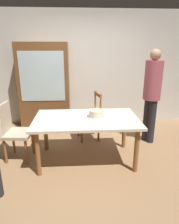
# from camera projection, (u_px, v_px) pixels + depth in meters

# --- Properties ---
(ground) EXTENTS (6.40, 6.40, 0.00)m
(ground) POSITION_uv_depth(u_px,v_px,m) (87.00, 159.00, 3.34)
(ground) COLOR #93704C
(back_wall) EXTENTS (6.40, 0.10, 2.60)m
(back_wall) POSITION_uv_depth(u_px,v_px,m) (83.00, 69.00, 4.69)
(back_wall) COLOR beige
(back_wall) RESTS_ON ground
(dining_table) EXTENTS (1.63, 0.97, 0.73)m
(dining_table) POSITION_uv_depth(u_px,v_px,m) (86.00, 123.00, 3.14)
(dining_table) COLOR beige
(dining_table) RESTS_ON ground
(birthday_cake) EXTENTS (0.28, 0.28, 0.19)m
(birthday_cake) POSITION_uv_depth(u_px,v_px,m) (96.00, 114.00, 3.13)
(birthday_cake) COLOR silver
(birthday_cake) RESTS_ON dining_table
(plate_near_celebrant) EXTENTS (0.22, 0.22, 0.01)m
(plate_near_celebrant) POSITION_uv_depth(u_px,v_px,m) (56.00, 123.00, 2.87)
(plate_near_celebrant) COLOR white
(plate_near_celebrant) RESTS_ON dining_table
(plate_far_side) EXTENTS (0.22, 0.22, 0.01)m
(plate_far_side) POSITION_uv_depth(u_px,v_px,m) (81.00, 113.00, 3.31)
(plate_far_side) COLOR white
(plate_far_side) RESTS_ON dining_table
(fork_near_celebrant) EXTENTS (0.18, 0.03, 0.01)m
(fork_near_celebrant) POSITION_uv_depth(u_px,v_px,m) (45.00, 124.00, 2.86)
(fork_near_celebrant) COLOR silver
(fork_near_celebrant) RESTS_ON dining_table
(fork_far_side) EXTENTS (0.18, 0.03, 0.01)m
(fork_far_side) POSITION_uv_depth(u_px,v_px,m) (71.00, 114.00, 3.29)
(fork_far_side) COLOR silver
(fork_far_side) RESTS_ON dining_table
(chair_spindle_back) EXTENTS (0.52, 0.52, 0.95)m
(chair_spindle_back) POSITION_uv_depth(u_px,v_px,m) (90.00, 117.00, 3.97)
(chair_spindle_back) COLOR brown
(chair_spindle_back) RESTS_ON ground
(chair_upholstered) EXTENTS (0.48, 0.48, 0.95)m
(chair_upholstered) POSITION_uv_depth(u_px,v_px,m) (12.00, 129.00, 3.22)
(chair_upholstered) COLOR tan
(chair_upholstered) RESTS_ON ground
(person_guest) EXTENTS (0.32, 0.32, 1.77)m
(person_guest) POSITION_uv_depth(u_px,v_px,m) (152.00, 91.00, 3.69)
(person_guest) COLOR #262328
(person_guest) RESTS_ON ground
(china_cabinet) EXTENTS (1.10, 0.45, 1.90)m
(china_cabinet) POSITION_uv_depth(u_px,v_px,m) (45.00, 86.00, 4.47)
(china_cabinet) COLOR brown
(china_cabinet) RESTS_ON ground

